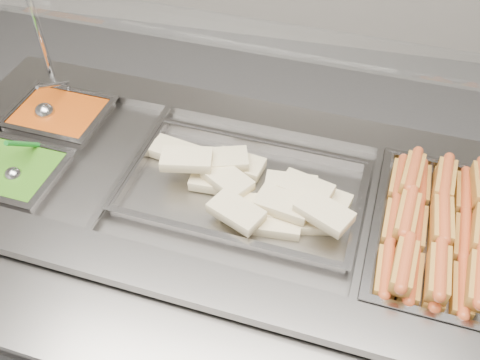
% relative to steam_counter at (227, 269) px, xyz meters
% --- Properties ---
extents(steam_counter, '(1.81, 0.90, 0.84)m').
position_rel_steam_counter_xyz_m(steam_counter, '(0.00, 0.00, 0.00)').
color(steam_counter, slate).
rests_on(steam_counter, ground).
extents(tray_rail, '(1.69, 0.46, 0.05)m').
position_rel_steam_counter_xyz_m(tray_rail, '(-0.03, -0.48, 0.37)').
color(tray_rail, gray).
rests_on(tray_rail, steam_counter).
extents(sneeze_guard, '(1.56, 0.38, 0.41)m').
position_rel_steam_counter_xyz_m(sneeze_guard, '(0.01, 0.20, 0.76)').
color(sneeze_guard, '#B8B8BC').
rests_on(sneeze_guard, steam_counter).
extents(pan_hotdogs, '(0.35, 0.53, 0.09)m').
position_rel_steam_counter_xyz_m(pan_hotdogs, '(0.58, -0.04, 0.38)').
color(pan_hotdogs, gray).
rests_on(pan_hotdogs, steam_counter).
extents(pan_wraps, '(0.66, 0.42, 0.07)m').
position_rel_steam_counter_xyz_m(pan_wraps, '(0.06, -0.00, 0.40)').
color(pan_wraps, gray).
rests_on(pan_wraps, steam_counter).
extents(pan_beans, '(0.30, 0.24, 0.09)m').
position_rel_steam_counter_xyz_m(pan_beans, '(-0.59, 0.18, 0.38)').
color(pan_beans, gray).
rests_on(pan_beans, steam_counter).
extents(pan_peas, '(0.30, 0.24, 0.09)m').
position_rel_steam_counter_xyz_m(pan_peas, '(-0.61, -0.09, 0.38)').
color(pan_peas, gray).
rests_on(pan_peas, steam_counter).
extents(hotdogs_in_buns, '(0.28, 0.49, 0.11)m').
position_rel_steam_counter_xyz_m(hotdogs_in_buns, '(0.56, -0.04, 0.43)').
color(hotdogs_in_buns, '#965A1F').
rests_on(hotdogs_in_buns, pan_hotdogs).
extents(tortilla_wraps, '(0.62, 0.33, 0.09)m').
position_rel_steam_counter_xyz_m(tortilla_wraps, '(0.10, -0.02, 0.43)').
color(tortilla_wraps, beige).
rests_on(tortilla_wraps, pan_wraps).
extents(ladle, '(0.07, 0.18, 0.13)m').
position_rel_steam_counter_xyz_m(ladle, '(-0.63, 0.17, 0.43)').
color(ladle, '#ACADB1').
rests_on(ladle, pan_beans).
extents(serving_spoon, '(0.05, 0.16, 0.14)m').
position_rel_steam_counter_xyz_m(serving_spoon, '(-0.58, -0.10, 0.43)').
color(serving_spoon, '#ACADB1').
rests_on(serving_spoon, pan_peas).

